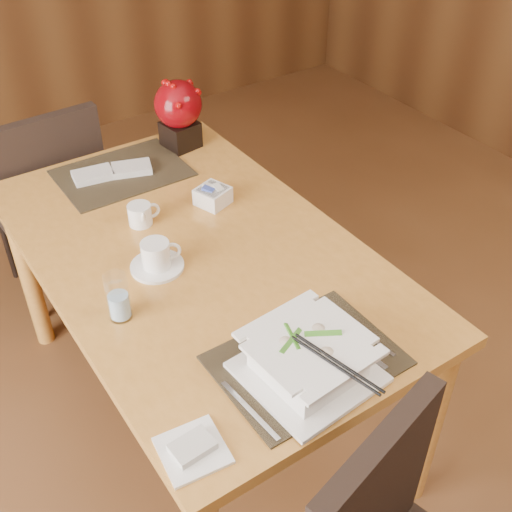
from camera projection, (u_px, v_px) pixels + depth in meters
dining_table at (199, 274)px, 2.04m from camera, size 0.90×1.50×0.75m
placemat_near at (306, 360)px, 1.62m from camera, size 0.45×0.33×0.01m
placemat_far at (122, 173)px, 2.33m from camera, size 0.45×0.33×0.01m
soup_setting at (308, 359)px, 1.54m from camera, size 0.32×0.32×0.12m
coffee_cup at (156, 257)px, 1.89m from camera, size 0.16×0.16×0.09m
water_glass at (118, 297)px, 1.70m from camera, size 0.07×0.07×0.14m
creamer_jug at (140, 215)px, 2.07m from camera, size 0.11×0.11×0.07m
sugar_caddy at (213, 196)px, 2.16m from camera, size 0.13×0.13×0.06m
berry_decor at (179, 110)px, 2.40m from camera, size 0.18×0.18×0.27m
napkins_far at (115, 171)px, 2.31m from camera, size 0.29×0.17×0.02m
bread_plate at (193, 451)px, 1.41m from camera, size 0.15×0.15×0.01m
far_chair at (52, 196)px, 2.64m from camera, size 0.44×0.44×0.92m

